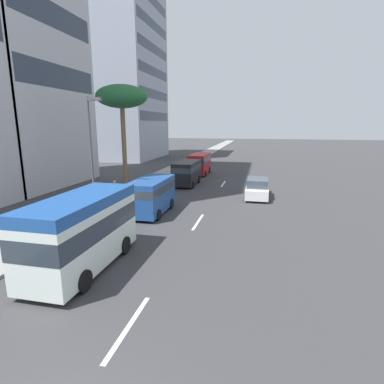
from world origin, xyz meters
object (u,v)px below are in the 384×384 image
at_px(pedestrian_near_lamp, 115,191).
at_px(palm_tree, 122,98).
at_px(car_fifth, 257,188).
at_px(street_lamp, 92,146).
at_px(van_lead, 187,172).
at_px(van_third, 151,194).
at_px(van_fourth, 199,163).
at_px(minibus_second, 82,230).

xyz_separation_m(pedestrian_near_lamp, palm_tree, (4.12, 1.04, 6.99)).
relative_size(car_fifth, street_lamp, 0.63).
xyz_separation_m(van_lead, van_third, (-10.40, -0.04, 0.01)).
relative_size(van_lead, street_lamp, 0.66).
height_order(van_fourth, palm_tree, palm_tree).
relative_size(van_lead, car_fifth, 1.04).
bearing_deg(van_third, van_fourth, -179.61).
bearing_deg(van_lead, street_lamp, -13.12).
bearing_deg(van_third, street_lamp, -54.11).
bearing_deg(van_fourth, car_fifth, 33.57).
relative_size(minibus_second, pedestrian_near_lamp, 3.33).
xyz_separation_m(van_third, car_fifth, (6.50, -7.01, -0.60)).
xyz_separation_m(van_third, palm_tree, (5.29, 4.34, 6.78)).
bearing_deg(street_lamp, car_fifth, -49.08).
xyz_separation_m(pedestrian_near_lamp, street_lamp, (-3.31, -0.34, 3.55)).
xyz_separation_m(minibus_second, van_third, (8.45, 0.05, -0.34)).
relative_size(minibus_second, palm_tree, 0.66).
xyz_separation_m(van_fourth, car_fifth, (-10.74, -7.13, -0.66)).
bearing_deg(van_lead, van_third, 0.21).
bearing_deg(van_lead, car_fifth, 61.07).
height_order(van_fourth, car_fifth, van_fourth).
bearing_deg(pedestrian_near_lamp, van_fourth, 158.00).
relative_size(van_third, street_lamp, 0.64).
distance_m(van_fourth, palm_tree, 14.34).
distance_m(pedestrian_near_lamp, street_lamp, 4.87).
xyz_separation_m(van_lead, street_lamp, (-12.54, 2.92, 3.35)).
bearing_deg(minibus_second, van_third, -179.68).
height_order(minibus_second, palm_tree, palm_tree).
bearing_deg(minibus_second, pedestrian_near_lamp, -160.81).
distance_m(car_fifth, street_lamp, 13.77).
bearing_deg(van_third, palm_tree, -140.65).
bearing_deg(van_lead, palm_tree, -40.13).
height_order(van_lead, van_fourth, van_fourth).
relative_size(van_fourth, pedestrian_near_lamp, 2.81).
height_order(van_lead, pedestrian_near_lamp, van_lead).
distance_m(van_third, palm_tree, 9.64).
bearing_deg(van_fourth, street_lamp, -8.35).
bearing_deg(pedestrian_near_lamp, van_lead, 149.73).
distance_m(van_lead, van_third, 10.40).
distance_m(van_third, van_fourth, 17.24).
height_order(van_third, car_fifth, van_third).
relative_size(pedestrian_near_lamp, street_lamp, 0.24).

